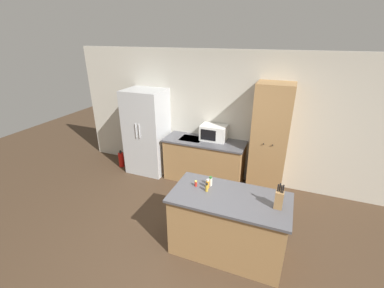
% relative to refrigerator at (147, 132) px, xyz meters
% --- Properties ---
extents(ground_plane, '(14.00, 14.00, 0.00)m').
position_rel_refrigerator_xyz_m(ground_plane, '(1.90, -1.96, -0.91)').
color(ground_plane, '#423021').
extents(wall_back, '(7.20, 0.06, 2.60)m').
position_rel_refrigerator_xyz_m(wall_back, '(1.90, 0.37, 0.39)').
color(wall_back, beige).
rests_on(wall_back, ground_plane).
extents(refrigerator, '(0.83, 0.69, 1.82)m').
position_rel_refrigerator_xyz_m(refrigerator, '(0.00, 0.00, 0.00)').
color(refrigerator, '#B7BABC').
rests_on(refrigerator, ground_plane).
extents(back_counter, '(1.63, 0.63, 0.89)m').
position_rel_refrigerator_xyz_m(back_counter, '(1.29, 0.04, -0.46)').
color(back_counter, '#9E7547').
rests_on(back_counter, ground_plane).
extents(pantry_cabinet, '(0.63, 0.55, 2.10)m').
position_rel_refrigerator_xyz_m(pantry_cabinet, '(2.53, 0.07, 0.14)').
color(pantry_cabinet, '#9E7547').
rests_on(pantry_cabinet, ground_plane).
extents(kitchen_island, '(1.55, 0.79, 0.91)m').
position_rel_refrigerator_xyz_m(kitchen_island, '(2.23, -1.68, -0.45)').
color(kitchen_island, '#9E7547').
rests_on(kitchen_island, ground_plane).
extents(microwave, '(0.51, 0.34, 0.30)m').
position_rel_refrigerator_xyz_m(microwave, '(1.45, 0.15, 0.13)').
color(microwave, white).
rests_on(microwave, back_counter).
extents(knife_block, '(0.10, 0.08, 0.34)m').
position_rel_refrigerator_xyz_m(knife_block, '(2.83, -1.70, 0.12)').
color(knife_block, '#9E7547').
rests_on(knife_block, kitchen_island).
extents(spice_bottle_tall_dark, '(0.05, 0.05, 0.13)m').
position_rel_refrigerator_xyz_m(spice_bottle_tall_dark, '(1.90, -1.59, 0.06)').
color(spice_bottle_tall_dark, orange).
rests_on(spice_bottle_tall_dark, kitchen_island).
extents(spice_bottle_short_red, '(0.04, 0.04, 0.12)m').
position_rel_refrigerator_xyz_m(spice_bottle_short_red, '(1.91, -1.67, 0.05)').
color(spice_bottle_short_red, gold).
rests_on(spice_bottle_short_red, kitchen_island).
extents(spice_bottle_amber_oil, '(0.05, 0.05, 0.14)m').
position_rel_refrigerator_xyz_m(spice_bottle_amber_oil, '(1.92, -1.52, 0.07)').
color(spice_bottle_amber_oil, beige).
rests_on(spice_bottle_amber_oil, kitchen_island).
extents(spice_bottle_green_herb, '(0.04, 0.04, 0.08)m').
position_rel_refrigerator_xyz_m(spice_bottle_green_herb, '(1.73, -1.61, 0.04)').
color(spice_bottle_green_herb, '#B2281E').
rests_on(spice_bottle_green_herb, kitchen_island).
extents(fire_extinguisher, '(0.12, 0.12, 0.40)m').
position_rel_refrigerator_xyz_m(fire_extinguisher, '(-0.67, -0.12, -0.73)').
color(fire_extinguisher, red).
rests_on(fire_extinguisher, ground_plane).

